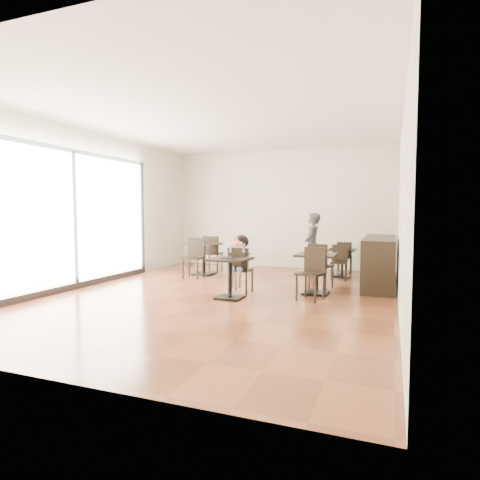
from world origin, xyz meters
The scene contains 23 objects.
floor centered at (0.00, 0.00, 0.00)m, with size 6.00×8.00×0.01m, color brown.
ceiling centered at (0.00, 0.00, 3.20)m, with size 6.00×8.00×0.01m, color white.
wall_back centered at (0.00, 4.00, 1.60)m, with size 6.00×0.01×3.20m, color white.
wall_front centered at (0.00, -4.00, 1.60)m, with size 6.00×0.01×3.20m, color white.
wall_left centered at (-3.00, 0.00, 1.60)m, with size 0.01×8.00×3.20m, color white.
wall_right centered at (3.00, 0.00, 1.60)m, with size 0.01×8.00×3.20m, color white.
storefront_window centered at (-2.97, -0.50, 1.40)m, with size 0.04×4.50×2.60m, color white.
child_table centered at (0.24, -0.26, 0.36)m, with size 0.68×0.68×0.72m, color black, non-canonical shape.
child_chair centered at (0.24, 0.29, 0.43)m, with size 0.39×0.39×0.86m, color black, non-canonical shape.
child centered at (0.24, 0.29, 0.54)m, with size 0.39×0.54×1.08m, color slate, non-canonical shape.
plate centered at (0.24, -0.36, 0.72)m, with size 0.24×0.24×0.01m, color black.
pizza_slice centered at (0.24, 0.10, 0.94)m, with size 0.25×0.19×0.06m, color #E0BC7D, non-canonical shape.
adult_patron centered at (1.14, 2.62, 0.75)m, with size 0.55×0.36×1.50m, color #323336.
cafe_table_mid centered at (1.58, 0.68, 0.38)m, with size 0.71×0.71×0.75m, color black, non-canonical shape.
cafe_table_left centered at (-1.38, 2.03, 0.38)m, with size 0.72×0.72×0.76m, color black, non-canonical shape.
cafe_table_back centered at (1.79, 2.92, 0.33)m, with size 0.62×0.62×0.65m, color black, non-canonical shape.
chair_mid_a centered at (1.58, 1.23, 0.45)m, with size 0.41×0.41×0.90m, color black, non-canonical shape.
chair_mid_b centered at (1.58, 0.13, 0.45)m, with size 0.41×0.41×0.90m, color black, non-canonical shape.
chair_left_a centered at (-1.38, 2.58, 0.46)m, with size 0.41×0.41×0.92m, color black, non-canonical shape.
chair_left_b centered at (-1.38, 1.48, 0.46)m, with size 0.41×0.41×0.92m, color black, non-canonical shape.
chair_back_a centered at (1.79, 3.47, 0.39)m, with size 0.35×0.35×0.79m, color black, non-canonical shape.
chair_back_b centered at (1.79, 2.37, 0.39)m, with size 0.35×0.35×0.79m, color black, non-canonical shape.
service_counter centered at (2.65, 2.00, 0.50)m, with size 0.60×2.40×1.00m, color black.
Camera 1 is at (2.88, -6.69, 1.52)m, focal length 30.00 mm.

